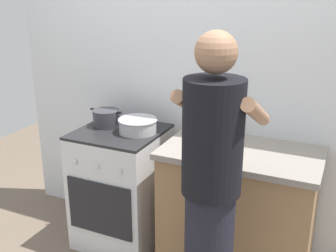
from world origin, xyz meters
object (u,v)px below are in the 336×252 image
(utensil_crock, at_px, (220,124))
(person, at_px, (211,198))
(spice_bottle, at_px, (239,144))
(pot, at_px, (106,118))
(mixing_bowl, at_px, (138,125))
(stove_range, at_px, (122,186))

(utensil_crock, relative_size, person, 0.19)
(utensil_crock, xyz_separation_m, spice_bottle, (0.19, -0.18, -0.05))
(pot, bearing_deg, mixing_bowl, -4.98)
(stove_range, bearing_deg, mixing_bowl, 9.15)
(spice_bottle, distance_m, person, 0.60)
(stove_range, bearing_deg, pot, 161.47)
(stove_range, relative_size, mixing_bowl, 3.20)
(person, bearing_deg, pot, 148.29)
(stove_range, bearing_deg, spice_bottle, -0.06)
(pot, xyz_separation_m, spice_bottle, (1.03, -0.05, -0.02))
(stove_range, height_order, pot, pot)
(stove_range, distance_m, utensil_crock, 0.90)
(pot, bearing_deg, utensil_crock, 8.88)
(person, bearing_deg, mixing_bowl, 140.91)
(pot, relative_size, person, 0.15)
(person, bearing_deg, utensil_crock, 105.08)
(mixing_bowl, bearing_deg, person, -39.09)
(pot, bearing_deg, spice_bottle, -2.68)
(stove_range, xyz_separation_m, pot, (-0.14, 0.05, 0.51))
(stove_range, relative_size, person, 0.53)
(stove_range, relative_size, spice_bottle, 9.98)
(mixing_bowl, xyz_separation_m, utensil_crock, (0.56, 0.15, 0.04))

